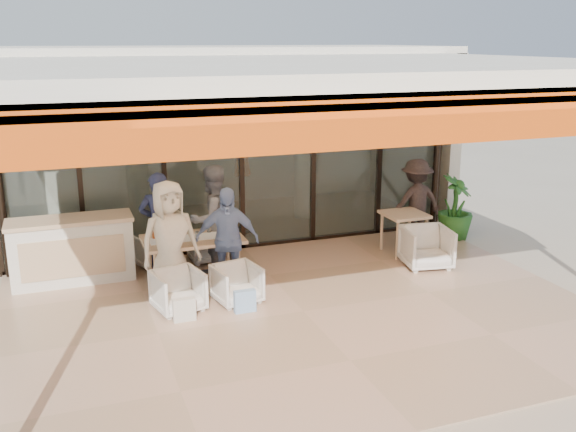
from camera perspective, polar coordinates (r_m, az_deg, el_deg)
name	(u,v)px	position (r m, az deg, el deg)	size (l,w,h in m)	color
ground	(304,313)	(8.97, 1.39, -8.61)	(70.00, 70.00, 0.00)	#C6B293
terrace_floor	(304,313)	(8.97, 1.39, -8.58)	(8.00, 6.00, 0.01)	tan
terrace_structure	(313,74)	(7.96, 2.26, 12.50)	(8.00, 6.00, 3.40)	silver
glass_storefront	(241,161)	(11.23, -4.18, 4.86)	(8.08, 0.10, 3.20)	#9EADA3
interior_block	(210,111)	(13.36, -6.98, 9.21)	(9.05, 3.62, 3.52)	silver
host_counter	(72,250)	(10.40, -18.63, -2.89)	(1.85, 0.65, 1.04)	silver
dining_table	(192,241)	(9.87, -8.50, -2.23)	(1.50, 0.90, 0.93)	#D8B383
chair_far_left	(157,250)	(10.81, -11.60, -2.94)	(0.59, 0.55, 0.61)	white
chair_far_right	(207,245)	(10.96, -7.26, -2.56)	(0.57, 0.53, 0.58)	white
chair_near_left	(178,289)	(9.04, -9.74, -6.43)	(0.63, 0.59, 0.65)	white
chair_near_right	(237,282)	(9.21, -4.57, -5.90)	(0.60, 0.57, 0.62)	white
diner_navy	(160,226)	(10.18, -11.33, -0.85)	(0.62, 0.41, 1.70)	#1B1E3B
diner_grey	(212,219)	(10.32, -6.74, -0.28)	(0.85, 0.66, 1.75)	#5C5C61
diner_cream	(170,241)	(9.32, -10.46, -2.18)	(0.86, 0.56, 1.75)	beige
diner_periwinkle	(227,240)	(9.51, -5.45, -2.13)	(0.93, 0.39, 1.59)	#738DC0
tote_bag_cream	(184,311)	(8.73, -9.20, -8.30)	(0.30, 0.10, 0.34)	silver
tote_bag_blue	(245,302)	(8.91, -3.85, -7.63)	(0.30, 0.10, 0.34)	#99BFD8
side_table	(404,219)	(11.33, 10.29, -0.25)	(0.70, 0.70, 0.74)	#D8B383
side_chair	(427,246)	(10.79, 12.22, -2.59)	(0.73, 0.69, 0.76)	white
standing_woman	(416,202)	(11.87, 11.27, 1.21)	(1.03, 0.59, 1.59)	black
potted_palm	(455,208)	(12.43, 14.64, 0.73)	(0.68, 0.68, 1.21)	#1E5919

